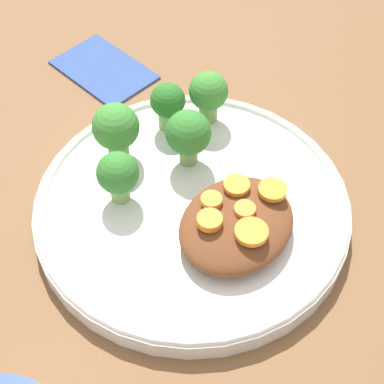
# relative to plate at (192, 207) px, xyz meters

# --- Properties ---
(ground_plane) EXTENTS (4.00, 4.00, 0.00)m
(ground_plane) POSITION_rel_plate_xyz_m (0.00, 0.00, -0.01)
(ground_plane) COLOR brown
(plate) EXTENTS (0.28, 0.28, 0.02)m
(plate) POSITION_rel_plate_xyz_m (0.00, 0.00, 0.00)
(plate) COLOR silver
(plate) RESTS_ON ground_plane
(stew_mound) EXTENTS (0.09, 0.11, 0.03)m
(stew_mound) POSITION_rel_plate_xyz_m (0.05, -0.01, 0.02)
(stew_mound) COLOR brown
(stew_mound) RESTS_ON plate
(broccoli_floret_0) EXTENTS (0.04, 0.04, 0.06)m
(broccoli_floret_0) POSITION_rel_plate_xyz_m (-0.09, 0.01, 0.04)
(broccoli_floret_0) COLOR #759E51
(broccoli_floret_0) RESTS_ON plate
(broccoli_floret_1) EXTENTS (0.04, 0.04, 0.06)m
(broccoli_floret_1) POSITION_rel_plate_xyz_m (-0.05, 0.10, 0.04)
(broccoli_floret_1) COLOR #759E51
(broccoli_floret_1) RESTS_ON plate
(broccoli_floret_2) EXTENTS (0.04, 0.04, 0.05)m
(broccoli_floret_2) POSITION_rel_plate_xyz_m (-0.06, -0.03, 0.04)
(broccoli_floret_2) COLOR #7FA85B
(broccoli_floret_2) RESTS_ON plate
(broccoli_floret_3) EXTENTS (0.04, 0.04, 0.06)m
(broccoli_floret_3) POSITION_rel_plate_xyz_m (-0.03, 0.04, 0.04)
(broccoli_floret_3) COLOR #759E51
(broccoli_floret_3) RESTS_ON plate
(broccoli_floret_4) EXTENTS (0.03, 0.03, 0.05)m
(broccoli_floret_4) POSITION_rel_plate_xyz_m (-0.08, 0.07, 0.04)
(broccoli_floret_4) COLOR #7FA85B
(broccoli_floret_4) RESTS_ON plate
(carrot_slice_0) EXTENTS (0.03, 0.03, 0.00)m
(carrot_slice_0) POSITION_rel_plate_xyz_m (0.07, -0.02, 0.04)
(carrot_slice_0) COLOR orange
(carrot_slice_0) RESTS_ON stew_mound
(carrot_slice_1) EXTENTS (0.02, 0.02, 0.00)m
(carrot_slice_1) POSITION_rel_plate_xyz_m (0.06, 0.03, 0.04)
(carrot_slice_1) COLOR orange
(carrot_slice_1) RESTS_ON stew_mound
(carrot_slice_2) EXTENTS (0.02, 0.02, 0.01)m
(carrot_slice_2) POSITION_rel_plate_xyz_m (0.04, -0.03, 0.04)
(carrot_slice_2) COLOR orange
(carrot_slice_2) RESTS_ON stew_mound
(carrot_slice_3) EXTENTS (0.02, 0.02, 0.00)m
(carrot_slice_3) POSITION_rel_plate_xyz_m (0.03, 0.02, 0.04)
(carrot_slice_3) COLOR orange
(carrot_slice_3) RESTS_ON stew_mound
(carrot_slice_4) EXTENTS (0.02, 0.02, 0.01)m
(carrot_slice_4) POSITION_rel_plate_xyz_m (0.03, -0.01, 0.04)
(carrot_slice_4) COLOR orange
(carrot_slice_4) RESTS_ON stew_mound
(carrot_slice_5) EXTENTS (0.02, 0.02, 0.00)m
(carrot_slice_5) POSITION_rel_plate_xyz_m (0.05, 0.00, 0.04)
(carrot_slice_5) COLOR orange
(carrot_slice_5) RESTS_ON stew_mound
(napkin) EXTENTS (0.12, 0.09, 0.01)m
(napkin) POSITION_rel_plate_xyz_m (-0.20, 0.11, -0.01)
(napkin) COLOR #334C8C
(napkin) RESTS_ON ground_plane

